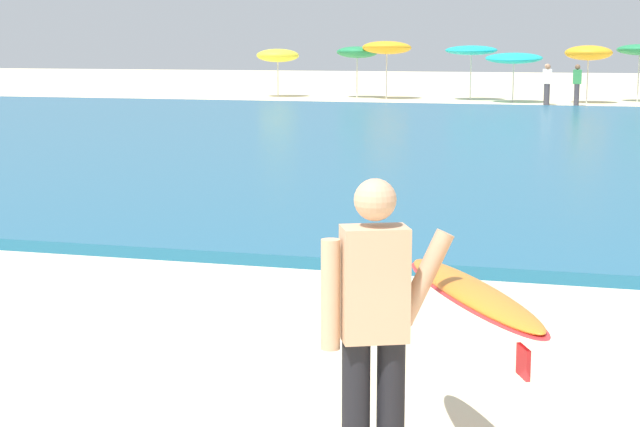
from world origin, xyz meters
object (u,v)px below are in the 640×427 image
Objects in this scene: beach_umbrella_5 at (589,53)px; beachgoer_near_row_right at (547,84)px; beach_umbrella_2 at (387,48)px; beach_umbrella_4 at (514,58)px; beach_umbrella_6 at (640,50)px; beachgoer_near_row_mid at (547,83)px; beachgoer_near_row_left at (577,84)px; beach_umbrella_1 at (357,52)px; surfer_with_board at (415,312)px; beach_umbrella_3 at (471,50)px; beach_umbrella_0 at (278,56)px.

beach_umbrella_5 reaches higher than beachgoer_near_row_right.
beach_umbrella_2 reaches higher than beachgoer_near_row_right.
beachgoer_near_row_right is (1.46, -1.83, -0.92)m from beach_umbrella_4.
beachgoer_near_row_mid is (-3.46, -3.13, -1.25)m from beach_umbrella_6.
beachgoer_near_row_mid is (-1.16, 0.64, 0.00)m from beachgoer_near_row_left.
beach_umbrella_2 reaches higher than beach_umbrella_6.
beach_umbrella_4 is at bearing -157.95° from beach_umbrella_6.
surfer_with_board is at bearing -75.81° from beach_umbrella_1.
beach_umbrella_6 is (11.77, 0.06, 0.13)m from beach_umbrella_1.
beach_umbrella_5 is at bearing -6.77° from beach_umbrella_2.
beach_umbrella_3 reaches higher than beachgoer_near_row_left.
beach_umbrella_5 is 2.36m from beachgoer_near_row_mid.
beachgoer_near_row_right is (0.07, -0.66, 0.00)m from beachgoer_near_row_mid.
beach_umbrella_3 is 1.00× the size of beach_umbrella_5.
beach_umbrella_0 is 0.90× the size of beach_umbrella_6.
beachgoer_near_row_left is at bearing -35.16° from beach_umbrella_3.
beach_umbrella_2 is at bearing -176.09° from beach_umbrella_6.
beach_umbrella_2 is 1.09× the size of beach_umbrella_5.
beach_umbrella_6 is 1.49× the size of beachgoer_near_row_mid.
beach_umbrella_3 reaches higher than beach_umbrella_4.
beach_umbrella_1 is 0.99× the size of beach_umbrella_3.
beach_umbrella_1 is 7.18m from beach_umbrella_4.
beach_umbrella_3 is 4.75m from beachgoer_near_row_right.
beach_umbrella_1 is 0.96× the size of beach_umbrella_6.
beach_umbrella_1 is 0.99× the size of beach_umbrella_5.
beach_umbrella_3 reaches higher than beach_umbrella_0.
beach_umbrella_4 is 1.45× the size of beachgoer_near_row_left.
beach_umbrella_0 is 12.45m from beachgoer_near_row_right.
beach_umbrella_3 is at bearing 136.69° from beachgoer_near_row_right.
surfer_with_board is at bearing -87.61° from beachgoer_near_row_mid.
beach_umbrella_1 reaches higher than surfer_with_board.
beach_umbrella_1 reaches higher than beachgoer_near_row_left.
beach_umbrella_3 is 6.76m from beach_umbrella_6.
beach_umbrella_3 is (-4.77, 38.19, 1.04)m from surfer_with_board.
beach_umbrella_5 is at bearing 5.32° from beach_umbrella_4.
surfer_with_board is at bearing -82.89° from beach_umbrella_3.
surfer_with_board is 0.98× the size of beach_umbrella_1.
beach_umbrella_0 is at bearing 171.17° from beach_umbrella_4.
surfer_with_board is 39.05m from beach_umbrella_2.
beach_umbrella_0 reaches higher than beach_umbrella_4.
beach_umbrella_5 is 2.39m from beachgoer_near_row_left.
beachgoer_near_row_left is at bearing -21.39° from beach_umbrella_1.
beach_umbrella_3 is at bearing 142.79° from beachgoer_near_row_mid.
beach_umbrella_6 reaches higher than surfer_with_board.
surfer_with_board is at bearing -70.88° from beach_umbrella_0.
beach_umbrella_2 is 1.06× the size of beach_umbrella_6.
beach_umbrella_4 is (5.46, -1.26, -0.40)m from beach_umbrella_2.
beach_umbrella_0 is 1.34× the size of beachgoer_near_row_left.
beach_umbrella_1 is 1.43× the size of beachgoer_near_row_mid.
beach_umbrella_2 is 8.40m from beach_umbrella_5.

